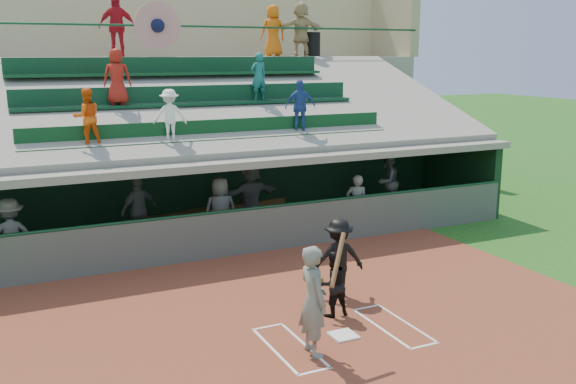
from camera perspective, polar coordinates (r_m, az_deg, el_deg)
name	(u,v)px	position (r m, az deg, el deg)	size (l,w,h in m)	color
ground	(343,337)	(11.29, 4.95, -12.73)	(100.00, 100.00, 0.00)	#1D5016
dirt_slab	(329,326)	(11.68, 3.69, -11.76)	(11.00, 9.00, 0.02)	brown
home_plate	(343,335)	(11.28, 4.95, -12.57)	(0.43, 0.43, 0.03)	white
batters_box_chalk	(343,336)	(11.28, 4.95, -12.62)	(2.65, 1.85, 0.01)	silver
dugout_floor	(215,236)	(17.09, -6.49, -3.91)	(16.00, 3.50, 0.04)	gray
concourse_slab	(151,125)	(23.05, -12.10, 5.89)	(20.00, 3.00, 4.60)	gray
grandstand	(174,135)	(20.17, -10.13, 4.98)	(20.40, 10.40, 7.80)	#515651
batter_at_plate	(314,300)	(10.31, 2.29, -9.57)	(0.85, 0.76, 1.95)	#61645E
catcher	(333,284)	(11.86, 3.98, -8.12)	(0.60, 0.47, 1.23)	black
home_umpire	(338,257)	(12.77, 4.50, -5.82)	(1.02, 0.58, 1.57)	black
dugout_bench	(197,218)	(18.07, -8.11, -2.30)	(14.15, 0.42, 0.42)	brown
dugout_player_a	(11,236)	(15.19, -23.42, -3.60)	(1.08, 0.62, 1.67)	#5C5E59
dugout_player_b	(139,210)	(16.44, -13.11, -1.57)	(1.03, 0.43, 1.75)	#595B56
dugout_player_c	(221,211)	(16.12, -6.02, -1.68)	(0.83, 0.54, 1.71)	#535551
dugout_player_d	(251,196)	(17.24, -3.34, -0.35)	(1.78, 0.57, 1.92)	#555853
dugout_player_e	(357,204)	(17.12, 6.11, -1.06)	(0.58, 0.38, 1.58)	#595B56
dugout_player_f	(387,182)	(19.59, 8.81, 0.89)	(0.88, 0.68, 1.80)	#5F625C
trash_bin	(312,45)	(23.96, 2.16, 12.95)	(0.59, 0.59, 0.88)	black
concourse_staff_a	(117,26)	(21.93, -14.94, 14.04)	(1.15, 0.48, 1.97)	red
concourse_staff_b	(273,31)	(23.14, -1.35, 14.11)	(0.88, 0.57, 1.79)	orange
concourse_staff_c	(301,30)	(23.49, 1.15, 14.23)	(1.78, 0.57, 1.92)	tan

